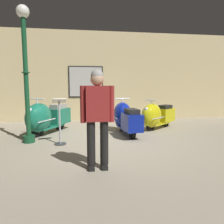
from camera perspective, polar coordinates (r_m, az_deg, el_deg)
The scene contains 8 objects.
ground_plane at distance 5.33m, azimuth 0.36°, elevation -8.10°, with size 60.00×60.00×0.00m, color gray.
showroom_back_wall at distance 8.66m, azimuth -3.31°, elevation 9.60°, with size 18.00×0.24×3.55m.
scooter_0 at distance 6.34m, azimuth -17.69°, elevation -1.48°, with size 1.29×1.77×1.07m.
scooter_1 at distance 6.21m, azimuth 3.57°, elevation -1.49°, with size 0.62×1.72×1.03m.
scooter_2 at distance 6.87m, azimuth 11.90°, elevation -0.99°, with size 1.54×1.35×0.98m.
lamppost at distance 5.51m, azimuth -22.50°, elevation 11.16°, with size 0.30×0.30×3.26m.
visitor_0 at distance 3.44m, azimuth -3.99°, elevation -0.21°, with size 0.56×0.27×1.66m.
info_stanchion at distance 5.14m, azimuth -14.05°, elevation -3.56°, with size 0.36×0.28×1.11m.
Camera 1 is at (-0.79, -5.08, 1.40)m, focal length 33.54 mm.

